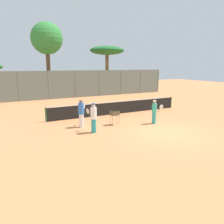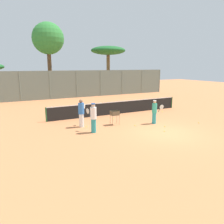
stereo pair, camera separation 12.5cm
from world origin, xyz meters
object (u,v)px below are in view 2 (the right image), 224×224
tennis_net (118,107)px  ball_cart (115,114)px  player_yellow_shirt (81,113)px  parked_car (42,91)px  player_white_outfit (154,112)px  player_red_cap (93,117)px

tennis_net → ball_cart: tennis_net is taller
player_yellow_shirt → parked_car: bearing=41.0°
parked_car → ball_cart: bearing=-83.8°
parked_car → player_white_outfit: bearing=-76.3°
tennis_net → player_red_cap: bearing=-134.4°
parked_car → tennis_net: bearing=-75.5°
player_yellow_shirt → player_white_outfit: bearing=-65.4°
ball_cart → player_yellow_shirt: bearing=166.5°
player_white_outfit → player_red_cap: size_ratio=0.91×
tennis_net → player_yellow_shirt: size_ratio=6.41×
player_yellow_shirt → tennis_net: bearing=-17.2°
player_red_cap → player_yellow_shirt: size_ratio=0.97×
tennis_net → parked_car: 14.75m
parked_car → player_yellow_shirt: bearing=-91.2°
player_red_cap → player_yellow_shirt: 1.53m
tennis_net → player_yellow_shirt: bearing=-149.4°
ball_cart → tennis_net: bearing=57.7°
player_red_cap → parked_car: bearing=-17.6°
player_red_cap → ball_cart: size_ratio=1.85×
tennis_net → parked_car: parked_car is taller
tennis_net → parked_car: (-3.70, 14.28, 0.10)m
tennis_net → player_yellow_shirt: 4.72m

